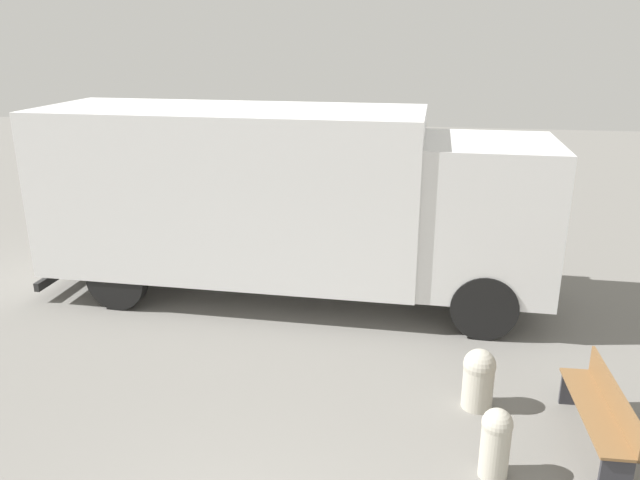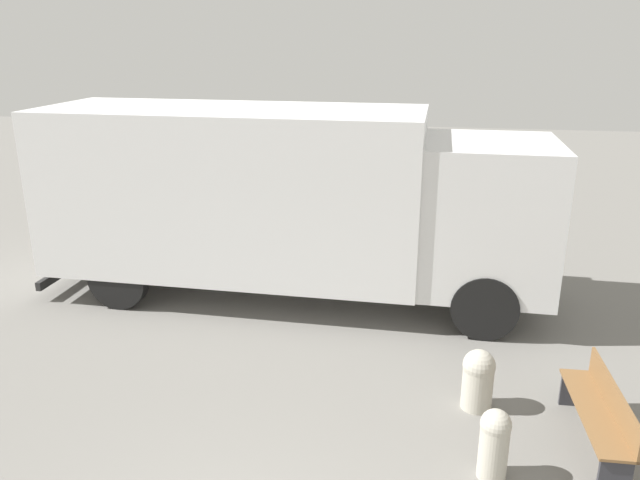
# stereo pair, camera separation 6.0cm
# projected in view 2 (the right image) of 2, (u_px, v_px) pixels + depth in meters

# --- Properties ---
(delivery_truck) EXTENTS (9.12, 2.68, 3.47)m
(delivery_truck) POSITION_uv_depth(u_px,v_px,m) (285.00, 196.00, 11.23)
(delivery_truck) COLOR white
(delivery_truck) RESTS_ON ground
(park_bench) EXTENTS (0.46, 1.87, 0.85)m
(park_bench) POSITION_uv_depth(u_px,v_px,m) (601.00, 411.00, 7.33)
(park_bench) COLOR brown
(park_bench) RESTS_ON ground
(bollard_near_bench) EXTENTS (0.34, 0.34, 0.84)m
(bollard_near_bench) POSITION_uv_depth(u_px,v_px,m) (494.00, 441.00, 6.84)
(bollard_near_bench) COLOR #B2AD9E
(bollard_near_bench) RESTS_ON ground
(bollard_far_bench) EXTENTS (0.42, 0.42, 0.83)m
(bollard_far_bench) POSITION_uv_depth(u_px,v_px,m) (478.00, 378.00, 8.13)
(bollard_far_bench) COLOR #B2AD9E
(bollard_far_bench) RESTS_ON ground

